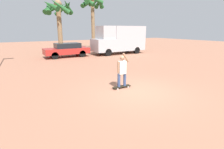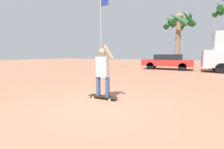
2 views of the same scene
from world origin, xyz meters
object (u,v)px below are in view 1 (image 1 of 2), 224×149
at_px(person_skateboarder, 122,69).
at_px(parked_car_red, 67,50).
at_px(palm_tree_near_van, 92,6).
at_px(palm_tree_center_background, 58,10).
at_px(camper_van, 120,39).
at_px(skateboard, 122,86).

height_order(person_skateboarder, parked_car_red, person_skateboarder).
distance_m(person_skateboarder, palm_tree_near_van, 18.49).
relative_size(person_skateboarder, palm_tree_near_van, 0.22).
height_order(palm_tree_near_van, palm_tree_center_background, palm_tree_near_van).
height_order(camper_van, parked_car_red, camper_van).
bearing_deg(person_skateboarder, palm_tree_center_background, 85.67).
xyz_separation_m(parked_car_red, palm_tree_near_van, (5.52, 5.55, 5.19)).
relative_size(person_skateboarder, camper_van, 0.26).
xyz_separation_m(camper_van, parked_car_red, (-6.10, 0.56, -0.93)).
height_order(camper_van, palm_tree_center_background, palm_tree_center_background).
distance_m(skateboard, parked_car_red, 11.19).
xyz_separation_m(skateboard, palm_tree_near_van, (6.14, 16.70, 5.89)).
bearing_deg(parked_car_red, camper_van, -5.25).
relative_size(camper_van, parked_car_red, 1.39).
distance_m(skateboard, palm_tree_near_van, 18.74).
distance_m(person_skateboarder, parked_car_red, 11.17).
bearing_deg(camper_van, palm_tree_near_van, 95.44).
bearing_deg(skateboard, parked_car_red, 86.80).
relative_size(palm_tree_near_van, palm_tree_center_background, 1.17).
relative_size(skateboard, palm_tree_near_van, 0.13).
xyz_separation_m(skateboard, palm_tree_center_background, (1.19, 15.74, 4.92)).
height_order(skateboard, palm_tree_near_van, palm_tree_near_van).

